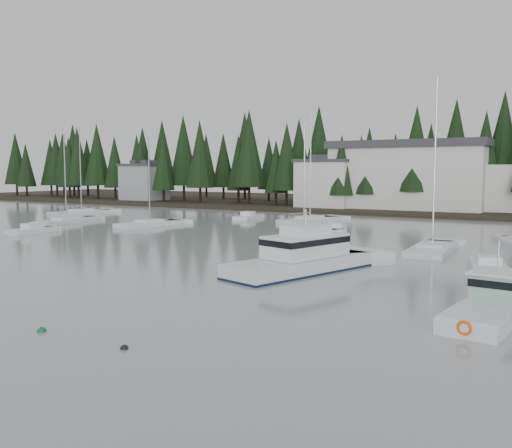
{
  "coord_description": "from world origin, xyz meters",
  "views": [
    {
      "loc": [
        20.29,
        -9.98,
        6.75
      ],
      "look_at": [
        -2.24,
        28.5,
        2.5
      ],
      "focal_mm": 40.0,
      "sensor_mm": 36.0,
      "label": 1
    }
  ],
  "objects_px": {
    "lobster_boat_teal": "(490,309)",
    "sailboat_2": "(432,251)",
    "runabout_1": "(489,269)",
    "runabout_3": "(248,218)",
    "sailboat_0": "(304,237)",
    "harbor_inn": "(422,176)",
    "house_west": "(327,182)",
    "sailboat_4": "(67,222)",
    "house_far_west": "(144,181)",
    "runabout_4": "(335,231)",
    "cabin_cruiser_center": "(302,261)",
    "runabout_0": "(32,232)",
    "sailboat_7": "(310,221)",
    "sailboat_10": "(150,225)",
    "sailboat_5": "(82,214)"
  },
  "relations": [
    {
      "from": "sailboat_4",
      "to": "sailboat_10",
      "type": "xyz_separation_m",
      "value": [
        11.77,
        2.39,
        -0.0
      ]
    },
    {
      "from": "house_west",
      "to": "sailboat_5",
      "type": "height_order",
      "value": "sailboat_5"
    },
    {
      "from": "sailboat_2",
      "to": "runabout_3",
      "type": "xyz_separation_m",
      "value": [
        -29.56,
        19.53,
        0.05
      ]
    },
    {
      "from": "house_west",
      "to": "sailboat_10",
      "type": "bearing_deg",
      "value": -101.43
    },
    {
      "from": "sailboat_4",
      "to": "sailboat_10",
      "type": "relative_size",
      "value": 1.06
    },
    {
      "from": "sailboat_0",
      "to": "harbor_inn",
      "type": "bearing_deg",
      "value": 4.72
    },
    {
      "from": "harbor_inn",
      "to": "lobster_boat_teal",
      "type": "xyz_separation_m",
      "value": [
        19.64,
        -65.15,
        -5.3
      ]
    },
    {
      "from": "runabout_0",
      "to": "runabout_4",
      "type": "height_order",
      "value": "same"
    },
    {
      "from": "harbor_inn",
      "to": "runabout_0",
      "type": "distance_m",
      "value": 59.51
    },
    {
      "from": "sailboat_7",
      "to": "sailboat_10",
      "type": "xyz_separation_m",
      "value": [
        -14.47,
        -14.58,
        -0.02
      ]
    },
    {
      "from": "runabout_0",
      "to": "runabout_1",
      "type": "relative_size",
      "value": 0.85
    },
    {
      "from": "sailboat_2",
      "to": "runabout_3",
      "type": "bearing_deg",
      "value": 53.34
    },
    {
      "from": "sailboat_10",
      "to": "runabout_0",
      "type": "distance_m",
      "value": 13.66
    },
    {
      "from": "runabout_0",
      "to": "house_west",
      "type": "bearing_deg",
      "value": -16.18
    },
    {
      "from": "sailboat_7",
      "to": "harbor_inn",
      "type": "bearing_deg",
      "value": -3.16
    },
    {
      "from": "cabin_cruiser_center",
      "to": "lobster_boat_teal",
      "type": "bearing_deg",
      "value": -100.85
    },
    {
      "from": "sailboat_2",
      "to": "runabout_0",
      "type": "bearing_deg",
      "value": 96.86
    },
    {
      "from": "sailboat_7",
      "to": "house_far_west",
      "type": "bearing_deg",
      "value": 78.47
    },
    {
      "from": "sailboat_4",
      "to": "runabout_3",
      "type": "bearing_deg",
      "value": -54.53
    },
    {
      "from": "sailboat_5",
      "to": "sailboat_7",
      "type": "xyz_separation_m",
      "value": [
        35.83,
        5.61,
        -0.0
      ]
    },
    {
      "from": "sailboat_0",
      "to": "sailboat_7",
      "type": "bearing_deg",
      "value": 29.13
    },
    {
      "from": "sailboat_10",
      "to": "sailboat_0",
      "type": "bearing_deg",
      "value": -85.39
    },
    {
      "from": "sailboat_10",
      "to": "lobster_boat_teal",
      "type": "bearing_deg",
      "value": -112.13
    },
    {
      "from": "runabout_1",
      "to": "sailboat_0",
      "type": "bearing_deg",
      "value": 47.14
    },
    {
      "from": "sailboat_7",
      "to": "runabout_1",
      "type": "xyz_separation_m",
      "value": [
        25.59,
        -26.76,
        0.06
      ]
    },
    {
      "from": "cabin_cruiser_center",
      "to": "runabout_3",
      "type": "distance_m",
      "value": 41.19
    },
    {
      "from": "house_west",
      "to": "sailboat_10",
      "type": "xyz_separation_m",
      "value": [
        -7.36,
        -36.39,
        -4.6
      ]
    },
    {
      "from": "house_far_west",
      "to": "runabout_0",
      "type": "relative_size",
      "value": 1.62
    },
    {
      "from": "sailboat_7",
      "to": "runabout_3",
      "type": "relative_size",
      "value": 2.47
    },
    {
      "from": "house_west",
      "to": "sailboat_10",
      "type": "distance_m",
      "value": 37.41
    },
    {
      "from": "sailboat_0",
      "to": "sailboat_4",
      "type": "xyz_separation_m",
      "value": [
        -33.12,
        -0.74,
        0.0
      ]
    },
    {
      "from": "cabin_cruiser_center",
      "to": "sailboat_0",
      "type": "relative_size",
      "value": 0.99
    },
    {
      "from": "lobster_boat_teal",
      "to": "sailboat_0",
      "type": "bearing_deg",
      "value": 47.07
    },
    {
      "from": "runabout_0",
      "to": "runabout_3",
      "type": "distance_m",
      "value": 28.92
    },
    {
      "from": "house_far_west",
      "to": "runabout_4",
      "type": "bearing_deg",
      "value": -30.5
    },
    {
      "from": "runabout_1",
      "to": "runabout_3",
      "type": "xyz_separation_m",
      "value": [
        -34.92,
        26.59,
        -0.0
      ]
    },
    {
      "from": "sailboat_2",
      "to": "runabout_4",
      "type": "relative_size",
      "value": 2.32
    },
    {
      "from": "sailboat_7",
      "to": "runabout_4",
      "type": "height_order",
      "value": "sailboat_7"
    },
    {
      "from": "harbor_inn",
      "to": "cabin_cruiser_center",
      "type": "height_order",
      "value": "harbor_inn"
    },
    {
      "from": "house_far_west",
      "to": "sailboat_10",
      "type": "xyz_separation_m",
      "value": [
        34.64,
        -38.39,
        -4.35
      ]
    },
    {
      "from": "runabout_4",
      "to": "sailboat_4",
      "type": "bearing_deg",
      "value": 85.12
    },
    {
      "from": "sailboat_4",
      "to": "runabout_0",
      "type": "bearing_deg",
      "value": -158.66
    },
    {
      "from": "house_far_west",
      "to": "cabin_cruiser_center",
      "type": "bearing_deg",
      "value": -41.8
    },
    {
      "from": "sailboat_2",
      "to": "sailboat_5",
      "type": "height_order",
      "value": "sailboat_2"
    },
    {
      "from": "sailboat_2",
      "to": "house_west",
      "type": "bearing_deg",
      "value": 30.16
    },
    {
      "from": "runabout_0",
      "to": "sailboat_10",
      "type": "bearing_deg",
      "value": -26.46
    },
    {
      "from": "house_west",
      "to": "sailboat_4",
      "type": "distance_m",
      "value": 43.48
    },
    {
      "from": "sailboat_4",
      "to": "sailboat_10",
      "type": "height_order",
      "value": "sailboat_4"
    },
    {
      "from": "sailboat_7",
      "to": "runabout_1",
      "type": "bearing_deg",
      "value": -121.95
    },
    {
      "from": "lobster_boat_teal",
      "to": "sailboat_2",
      "type": "bearing_deg",
      "value": 25.92
    }
  ]
}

